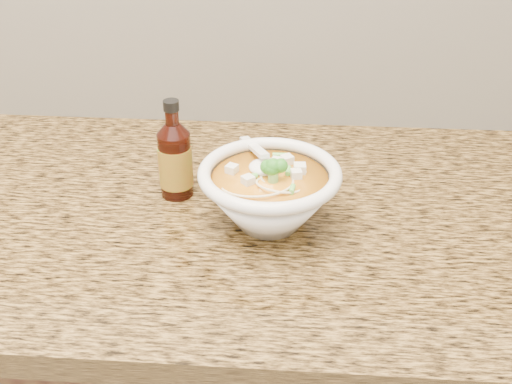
{
  "coord_description": "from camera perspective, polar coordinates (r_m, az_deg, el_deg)",
  "views": [
    {
      "loc": [
        0.33,
        0.83,
        1.45
      ],
      "look_at": [
        0.27,
        1.63,
        0.95
      ],
      "focal_mm": 45.0,
      "sensor_mm": 36.0,
      "label": 1
    }
  ],
  "objects": [
    {
      "name": "soup_bowl",
      "position": [
        0.95,
        1.19,
        -0.3
      ],
      "size": [
        0.21,
        0.23,
        0.12
      ],
      "rotation": [
        0.0,
        0.0,
        -0.38
      ],
      "color": "white",
      "rests_on": "counter_slab"
    },
    {
      "name": "counter_slab",
      "position": [
        1.07,
        -14.49,
        -1.49
      ],
      "size": [
        4.0,
        0.68,
        0.04
      ],
      "primitive_type": "cube",
      "color": "olive",
      "rests_on": "cabinet"
    },
    {
      "name": "hot_sauce_bottle",
      "position": [
        1.02,
        -7.2,
        2.81
      ],
      "size": [
        0.07,
        0.07,
        0.16
      ],
      "rotation": [
        0.0,
        0.0,
        -0.28
      ],
      "color": "#370E07",
      "rests_on": "counter_slab"
    }
  ]
}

